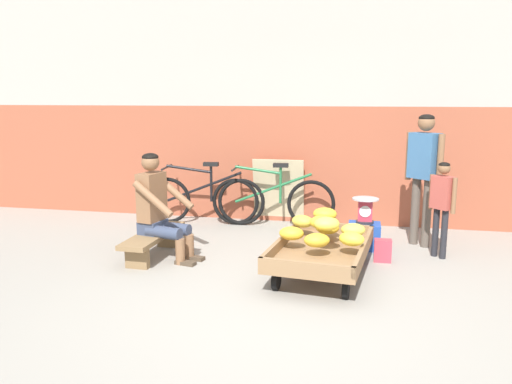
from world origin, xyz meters
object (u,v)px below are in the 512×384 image
low_bench (153,239)px  vendor_seated (159,207)px  bicycle_far_left (273,200)px  sign_board (279,191)px  bicycle_near_left (204,199)px  banana_cart (322,252)px  plastic_crate (364,236)px  weighing_scale (365,210)px  customer_adult (424,165)px  customer_child (442,199)px  shopping_bag (383,251)px

low_bench → vendor_seated: bearing=-12.7°
low_bench → bicycle_far_left: size_ratio=0.67×
sign_board → bicycle_near_left: bearing=-161.5°
low_bench → sign_board: 2.13m
banana_cart → bicycle_near_left: 2.44m
plastic_crate → sign_board: (-1.17, 1.05, 0.29)m
weighing_scale → customer_adult: 0.86m
low_bench → bicycle_far_left: (1.04, 1.58, 0.15)m
sign_board → low_bench: bearing=-120.7°
vendor_seated → customer_child: bearing=12.0°
vendor_seated → weighing_scale: (2.17, 0.79, -0.11)m
banana_cart → weighing_scale: 1.09m
customer_child → weighing_scale: bearing=168.8°
sign_board → shopping_bag: 2.04m
plastic_crate → sign_board: sign_board is taller
sign_board → plastic_crate: bearing=-42.0°
bicycle_near_left → customer_adult: customer_adult is taller
plastic_crate → customer_adult: 1.06m
low_bench → shopping_bag: size_ratio=4.63×
low_bench → plastic_crate: size_ratio=3.09×
sign_board → customer_adult: (1.81, -0.78, 0.51)m
sign_board → vendor_seated: bearing=-118.4°
low_bench → weighing_scale: weighing_scale is taller
customer_child → plastic_crate: bearing=168.7°
bicycle_near_left → customer_child: (2.94, -0.88, 0.29)m
shopping_bag → customer_adult: bearing=57.6°
plastic_crate → bicycle_near_left: (-2.14, 0.72, 0.20)m
sign_board → shopping_bag: (1.36, -1.48, -0.32)m
customer_adult → bicycle_far_left: bearing=163.7°
vendor_seated → shopping_bag: (2.36, 0.36, -0.45)m
banana_cart → sign_board: sign_board is taller
low_bench → customer_adult: customer_adult is taller
shopping_bag → bicycle_near_left: bearing=153.6°
plastic_crate → vendor_seated: bearing=-159.9°
banana_cart → low_bench: 1.86m
bicycle_near_left → customer_child: 3.08m
vendor_seated → plastic_crate: vendor_seated is taller
bicycle_near_left → sign_board: 1.03m
customer_adult → customer_child: bearing=-69.9°
bicycle_near_left → customer_child: bearing=-16.7°
customer_child → banana_cart: bearing=-145.3°
low_bench → weighing_scale: size_ratio=3.70×
customer_adult → plastic_crate: bearing=-157.0°
bicycle_far_left → vendor_seated: bearing=-120.9°
vendor_seated → customer_adult: size_ratio=0.75×
bicycle_far_left → customer_adult: size_ratio=1.08×
customer_child → shopping_bag: 0.85m
shopping_bag → sign_board: bearing=132.5°
customer_adult → banana_cart: bearing=-129.7°
vendor_seated → sign_board: 2.10m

